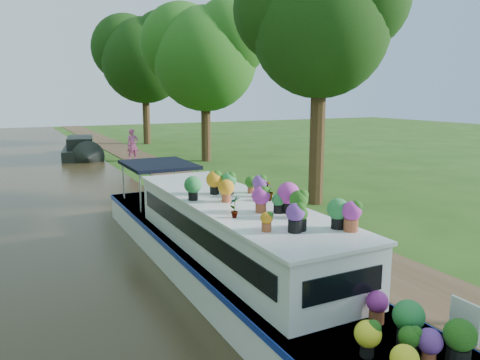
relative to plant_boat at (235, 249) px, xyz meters
name	(u,v)px	position (x,y,z in m)	size (l,w,h in m)	color
ground	(267,240)	(2.25, 2.49, -0.85)	(100.00, 100.00, 0.00)	#204411
canal_water	(34,277)	(-3.75, 2.49, -0.84)	(10.00, 100.00, 0.02)	#2C2413
towpath	(303,234)	(3.45, 2.49, -0.84)	(2.20, 100.00, 0.03)	#43321F
plant_boat	(235,249)	(0.00, 0.00, 0.00)	(2.29, 13.52, 2.27)	white
tree_near_overhang	(319,18)	(6.04, 5.55, 5.75)	(5.52, 5.28, 8.99)	#322110
tree_near_mid	(204,51)	(6.73, 17.57, 5.58)	(6.90, 6.60, 9.40)	#322110
tree_near_far	(144,54)	(6.23, 28.58, 6.20)	(7.59, 7.26, 10.30)	#322110
second_boat	(80,149)	(0.26, 22.71, -0.33)	(2.87, 6.90, 1.29)	black
pedestrian_pink	(133,145)	(2.75, 19.22, 0.14)	(0.70, 0.46, 1.92)	#CD5480
verge_plant	(232,217)	(2.06, 4.35, -0.63)	(0.40, 0.35, 0.44)	#2E7122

